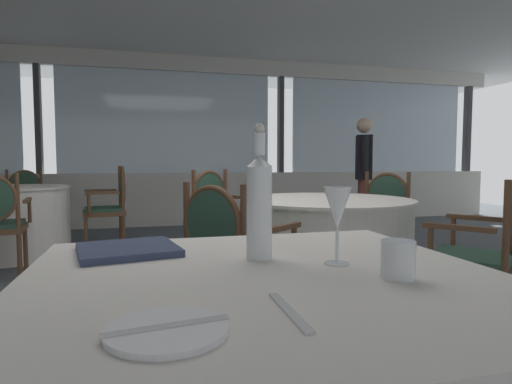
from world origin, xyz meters
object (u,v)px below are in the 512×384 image
Objects in this scene: dining_chair_0_2 at (220,214)px; diner_person_0 at (363,170)px; dining_chair_0_0 at (488,246)px; water_tumbler at (398,260)px; dining_chair_1_2 at (24,198)px; wine_glass at (337,210)px; dining_chair_0_1 at (382,214)px; menu_book at (128,249)px; dining_chair_1_1 at (112,201)px; dining_chair_0_3 at (229,252)px; side_plate at (167,330)px; water_bottle at (259,204)px.

dining_chair_0_2 is 2.73m from diner_person_0.
dining_chair_0_0 is 2.10m from dining_chair_0_2.
diner_person_0 is (2.30, 4.37, 0.11)m from water_tumbler.
dining_chair_0_0 is at bearing 40.76° from water_tumbler.
dining_chair_0_0 is 5.35m from dining_chair_1_2.
wine_glass reaches higher than dining_chair_0_1.
wine_glass is at bearing -38.39° from menu_book.
dining_chair_1_1 reaches higher than dining_chair_0_2.
dining_chair_0_2 reaches higher than dining_chair_0_1.
dining_chair_0_3 is (-0.13, 1.36, -0.26)m from water_tumbler.
side_plate is 0.63m from menu_book.
diner_person_0 is at bearing 62.22° from water_tumbler.
dining_chair_1_1 is (-0.42, 4.57, -0.20)m from side_plate.
wine_glass reaches higher than dining_chair_0_0.
dining_chair_1_2 is (-2.17, 2.43, -0.01)m from dining_chair_0_2.
water_tumbler is at bearing 86.48° from diner_person_0.
dining_chair_1_1 is at bearing 102.15° from water_tumbler.
water_bottle is 0.21m from wine_glass.
dining_chair_0_1 is at bearing 59.61° from water_tumbler.
dining_chair_0_0 is at bearing 29.06° from water_bottle.
dining_chair_0_1 is (0.20, 1.47, 0.01)m from dining_chair_0_0.
diner_person_0 is at bearing -53.85° from dining_chair_0_0.
dining_chair_1_2 is at bearing 79.62° from dining_chair_0_3.
water_bottle is 0.39× the size of dining_chair_0_1.
water_tumbler is (0.08, -0.16, -0.10)m from wine_glass.
diner_person_0 is at bearing 58.06° from water_bottle.
dining_chair_0_3 is (-1.47, 0.20, 0.00)m from dining_chair_0_0.
diner_person_0 reaches higher than water_bottle.
diner_person_0 reaches higher than dining_chair_0_0.
water_bottle is at bearing 148.56° from wine_glass.
diner_person_0 is (2.91, 3.93, 0.15)m from menu_book.
water_bottle is 5.33m from dining_chair_1_2.
menu_book reaches higher than side_plate.
water_bottle reaches higher than dining_chair_0_2.
wine_glass is 0.12× the size of diner_person_0.
dining_chair_0_3 is at bearing 95.34° from water_tumbler.
dining_chair_1_2 is 4.50m from diner_person_0.
wine_glass is at bearing -40.35° from dining_chair_0_2.
dining_chair_0_1 is (2.15, 2.19, -0.22)m from menu_book.
water_tumbler is 0.09× the size of dining_chair_1_1.
dining_chair_1_2 is at bearing 111.65° from wine_glass.
side_plate is 5.36m from diner_person_0.
water_bottle is 0.40× the size of dining_chair_0_3.
dining_chair_0_0 is at bearing 35.71° from side_plate.
dining_chair_0_2 reaches higher than dining_chair_0_3.
diner_person_0 is (4.40, -0.89, 0.36)m from dining_chair_1_2.
dining_chair_0_2 is (-1.47, 0.20, 0.02)m from dining_chair_0_1.
dining_chair_0_1 is at bearing -44.93° from dining_chair_0_0.
dining_chair_0_2 is (0.15, 2.67, -0.33)m from wine_glass.
water_bottle reaches higher than dining_chair_0_1.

